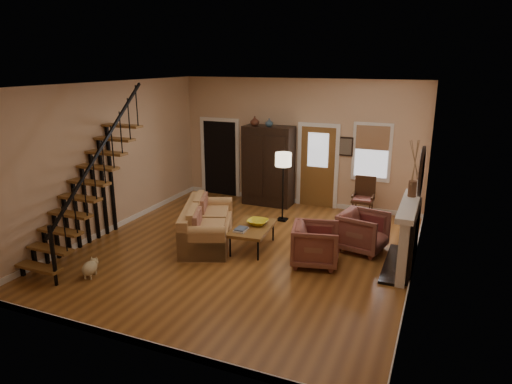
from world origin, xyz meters
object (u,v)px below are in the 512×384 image
at_px(coffee_table, 253,237).
at_px(floor_lamp, 283,187).
at_px(armoire, 268,166).
at_px(side_chair, 363,198).
at_px(armchair_left, 316,245).
at_px(sofa, 207,224).
at_px(armchair_right, 363,232).

relative_size(coffee_table, floor_lamp, 0.74).
distance_m(armoire, side_chair, 2.61).
bearing_deg(floor_lamp, side_chair, 27.51).
height_order(armoire, armchair_left, armoire).
distance_m(sofa, side_chair, 3.94).
bearing_deg(armchair_left, coffee_table, 67.63).
bearing_deg(side_chair, coffee_table, -122.28).
distance_m(sofa, coffee_table, 1.04).
relative_size(armchair_left, armchair_right, 0.98).
relative_size(armchair_right, floor_lamp, 0.53).
bearing_deg(sofa, floor_lamp, 39.68).
bearing_deg(coffee_table, floor_lamp, 90.24).
xyz_separation_m(floor_lamp, side_chair, (1.75, 0.91, -0.32)).
bearing_deg(armchair_left, sofa, 72.76).
relative_size(armoire, armchair_right, 2.37).
distance_m(coffee_table, side_chair, 3.27).
bearing_deg(coffee_table, armoire, 105.32).
xyz_separation_m(coffee_table, floor_lamp, (-0.01, 1.84, 0.60)).
height_order(coffee_table, armchair_right, armchair_right).
bearing_deg(floor_lamp, armchair_left, -56.07).
relative_size(sofa, side_chair, 2.11).
xyz_separation_m(coffee_table, side_chair, (1.74, 2.76, 0.27)).
distance_m(armchair_right, side_chair, 2.03).
distance_m(armchair_left, floor_lamp, 2.55).
height_order(sofa, side_chair, side_chair).
distance_m(armoire, coffee_table, 3.17).
bearing_deg(armchair_left, side_chair, -19.28).
xyz_separation_m(armoire, side_chair, (2.55, -0.20, -0.54)).
distance_m(sofa, armchair_right, 3.22).
bearing_deg(side_chair, armchair_left, -96.60).
xyz_separation_m(sofa, side_chair, (2.76, 2.80, 0.11)).
relative_size(armoire, side_chair, 2.06).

